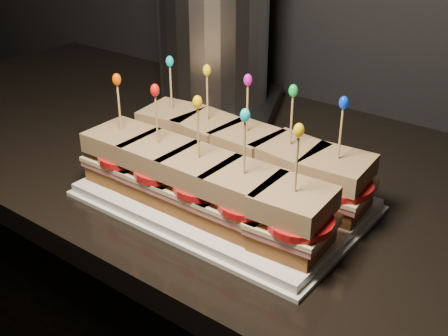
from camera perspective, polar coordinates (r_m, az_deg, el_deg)
The scene contains 75 objects.
platter at distance 0.79m, azimuth 0.00°, elevation -2.98°, with size 0.37×0.23×0.02m, color white.
platter_rim at distance 0.79m, azimuth 0.00°, elevation -3.36°, with size 0.38×0.24×0.01m, color white.
sandwich_0_bread_bot at distance 0.89m, azimuth -5.15°, elevation 2.28°, with size 0.08×0.08×0.02m, color #5C2F15.
sandwich_0_ham at distance 0.89m, azimuth -5.19°, elevation 3.17°, with size 0.09×0.08×0.01m, color #B5655C.
sandwich_0_cheese at distance 0.88m, azimuth -5.21°, elevation 3.58°, with size 0.09×0.09×0.01m, color beige.
sandwich_0_tomato at distance 0.87m, azimuth -4.91°, elevation 3.71°, with size 0.08×0.08×0.01m, color red.
sandwich_0_bread_top at distance 0.87m, azimuth -5.28°, elevation 5.14°, with size 0.08×0.08×0.03m, color #5D2A0E.
sandwich_0_pick at distance 0.86m, azimuth -5.40°, elevation 7.85°, with size 0.00×0.00×0.09m, color tan.
sandwich_0_frill at distance 0.84m, azimuth -5.54°, elevation 10.73°, with size 0.01×0.01×0.02m, color #10ACB6.
sandwich_1_bread_bot at distance 0.85m, azimuth -1.62°, elevation 1.07°, with size 0.08×0.08×0.02m, color #5C2F15.
sandwich_1_ham at distance 0.84m, azimuth -1.63°, elevation 1.99°, with size 0.09×0.08×0.01m, color #B5655C.
sandwich_1_cheese at distance 0.84m, azimuth -1.64°, elevation 2.42°, with size 0.09×0.09×0.01m, color beige.
sandwich_1_tomato at distance 0.83m, azimuth -1.26°, elevation 2.54°, with size 0.08×0.08×0.01m, color red.
sandwich_1_bread_top at distance 0.83m, azimuth -1.66°, elevation 4.04°, with size 0.08×0.08×0.03m, color #5D2A0E.
sandwich_1_pick at distance 0.81m, azimuth -1.70°, elevation 6.88°, with size 0.00×0.00×0.09m, color tan.
sandwich_1_frill at distance 0.80m, azimuth -1.75°, elevation 9.90°, with size 0.01×0.01×0.02m, color yellow.
sandwich_2_bread_bot at distance 0.81m, azimuth 2.25°, elevation -0.27°, with size 0.08×0.08×0.02m, color #5C2F15.
sandwich_2_ham at distance 0.81m, azimuth 2.27°, elevation 0.68°, with size 0.09×0.08×0.01m, color #B5655C.
sandwich_2_cheese at distance 0.80m, azimuth 2.28°, elevation 1.13°, with size 0.09×0.09×0.01m, color beige.
sandwich_2_tomato at distance 0.79m, azimuth 2.75°, elevation 1.23°, with size 0.08×0.08×0.01m, color red.
sandwich_2_bread_top at distance 0.79m, azimuth 2.32°, elevation 2.81°, with size 0.08×0.08×0.03m, color #5D2A0E.
sandwich_2_pick at distance 0.77m, azimuth 2.38°, elevation 5.77°, with size 0.00×0.00×0.09m, color tan.
sandwich_2_frill at distance 0.76m, azimuth 2.44°, elevation 8.93°, with size 0.01×0.01×0.02m, color #C4149F.
sandwich_3_bread_bot at distance 0.78m, azimuth 6.48°, elevation -1.72°, with size 0.08×0.08×0.02m, color #5C2F15.
sandwich_3_ham at distance 0.77m, azimuth 6.54°, elevation -0.74°, with size 0.09×0.08×0.01m, color #B5655C.
sandwich_3_cheese at distance 0.77m, azimuth 6.57°, elevation -0.28°, with size 0.09×0.09×0.01m, color beige.
sandwich_3_tomato at distance 0.76m, azimuth 7.14°, elevation -0.20°, with size 0.08×0.08×0.01m, color red.
sandwich_3_bread_top at distance 0.76m, azimuth 6.67°, elevation 1.45°, with size 0.08×0.08×0.03m, color #5D2A0E.
sandwich_3_pick at distance 0.74m, azimuth 6.85°, elevation 4.52°, with size 0.00×0.00×0.09m, color tan.
sandwich_3_frill at distance 0.72m, azimuth 7.05°, elevation 7.80°, with size 0.01×0.01×0.02m, color green.
sandwich_4_bread_bot at distance 0.75m, azimuth 11.07°, elevation -3.29°, with size 0.08×0.08×0.02m, color #5C2F15.
sandwich_4_ham at distance 0.74m, azimuth 11.17°, elevation -2.29°, with size 0.09×0.08×0.01m, color #B5655C.
sandwich_4_cheese at distance 0.74m, azimuth 11.22°, elevation -1.82°, with size 0.09×0.09×0.01m, color beige.
sandwich_4_tomato at distance 0.73m, azimuth 11.89°, elevation -1.76°, with size 0.08×0.08×0.01m, color red.
sandwich_4_bread_top at distance 0.73m, azimuth 11.40°, elevation -0.03°, with size 0.08×0.08×0.03m, color #5D2A0E.
sandwich_4_pick at distance 0.71m, azimuth 11.72°, elevation 3.12°, with size 0.00×0.00×0.09m, color tan.
sandwich_4_frill at distance 0.69m, azimuth 12.07°, elevation 6.51°, with size 0.01×0.01×0.02m, color #0931D5.
sandwich_5_bread_bot at distance 0.83m, azimuth -10.03°, elevation -0.20°, with size 0.08×0.08×0.02m, color #5C2F15.
sandwich_5_ham at distance 0.82m, azimuth -10.12°, elevation 0.74°, with size 0.09×0.08×0.01m, color #B5655C.
sandwich_5_cheese at distance 0.82m, azimuth -10.16°, elevation 1.18°, with size 0.09×0.09×0.01m, color beige.
sandwich_5_tomato at distance 0.80m, azimuth -9.92°, elevation 1.28°, with size 0.08×0.08×0.01m, color red.
sandwich_5_bread_top at distance 0.81m, azimuth -10.31°, elevation 2.83°, with size 0.08×0.08×0.03m, color #5D2A0E.
sandwich_5_pick at distance 0.79m, azimuth -10.57°, elevation 5.73°, with size 0.00×0.00×0.09m, color tan.
sandwich_5_frill at distance 0.77m, azimuth -10.85°, elevation 8.83°, with size 0.01×0.01×0.02m, color #E75105.
sandwich_6_bread_bot at distance 0.78m, azimuth -6.47°, elevation -1.65°, with size 0.08×0.08×0.02m, color #5C2F15.
sandwich_6_ham at distance 0.77m, azimuth -6.53°, elevation -0.67°, with size 0.09×0.08×0.01m, color #B5655C.
sandwich_6_cheese at distance 0.77m, azimuth -6.55°, elevation -0.21°, with size 0.09×0.09×0.01m, color beige.
sandwich_6_tomato at distance 0.76m, azimuth -6.23°, elevation -0.13°, with size 0.08×0.08×0.01m, color red.
sandwich_6_bread_top at distance 0.76m, azimuth -6.66°, elevation 1.52°, with size 0.08×0.08×0.03m, color #5D2A0E.
sandwich_6_pick at distance 0.74m, azimuth -6.84°, elevation 4.58°, with size 0.00×0.00×0.09m, color tan.
sandwich_6_frill at distance 0.72m, azimuth -7.03°, elevation 7.86°, with size 0.01×0.01×0.02m, color red.
sandwich_7_bread_bot at distance 0.74m, azimuth -2.48°, elevation -3.27°, with size 0.08×0.08×0.02m, color #5C2F15.
sandwich_7_ham at distance 0.73m, azimuth -2.50°, elevation -2.25°, with size 0.09×0.08×0.01m, color #B5655C.
sandwich_7_cheese at distance 0.73m, azimuth -2.52°, elevation -1.77°, with size 0.09×0.09×0.01m, color beige.
sandwich_7_tomato at distance 0.71m, azimuth -2.09°, elevation -1.72°, with size 0.08×0.08×0.01m, color red.
sandwich_7_bread_top at distance 0.72m, azimuth -2.56°, elevation 0.04°, with size 0.08×0.08×0.03m, color #5D2A0E.
sandwich_7_pick at distance 0.70m, azimuth -2.63°, elevation 3.25°, with size 0.00×0.00×0.09m, color tan.
sandwich_7_frill at distance 0.68m, azimuth -2.71°, elevation 6.71°, with size 0.01×0.01×0.02m, color yellow.
sandwich_8_bread_bot at distance 0.70m, azimuth 1.97°, elevation -5.05°, with size 0.08×0.08×0.02m, color #5C2F15.
sandwich_8_ham at distance 0.69m, azimuth 1.99°, elevation -4.00°, with size 0.09×0.08×0.01m, color #B5655C.
sandwich_8_cheese at distance 0.69m, azimuth 2.00°, elevation -3.50°, with size 0.09×0.09×0.01m, color beige.
sandwich_8_tomato at distance 0.68m, azimuth 2.54°, elevation -3.48°, with size 0.08×0.08×0.01m, color red.
sandwich_8_bread_top at distance 0.68m, azimuth 2.03°, elevation -1.62°, with size 0.08×0.08×0.03m, color #5D2A0E.
sandwich_8_pick at distance 0.66m, azimuth 2.09°, elevation 1.73°, with size 0.00×0.00×0.09m, color tan.
sandwich_8_frill at distance 0.64m, azimuth 2.16°, elevation 5.36°, with size 0.01×0.01×0.02m, color #17C4CA.
sandwich_9_bread_bot at distance 0.67m, azimuth 6.90°, elevation -6.97°, with size 0.08×0.08×0.02m, color #5C2F15.
sandwich_9_ham at distance 0.66m, azimuth 6.97°, elevation -5.89°, with size 0.09×0.08×0.01m, color #B5655C.
sandwich_9_cheese at distance 0.66m, azimuth 7.00°, elevation -5.38°, with size 0.09×0.09×0.01m, color beige.
sandwich_9_tomato at distance 0.65m, azimuth 7.68°, elevation -5.39°, with size 0.08×0.08×0.01m, color red.
sandwich_9_bread_top at distance 0.65m, azimuth 7.13°, elevation -3.45°, with size 0.08×0.08×0.03m, color #5D2A0E.
sandwich_9_pick at distance 0.62m, azimuth 7.36°, elevation 0.02°, with size 0.00×0.00×0.09m, color tan.
sandwich_9_frill at distance 0.61m, azimuth 7.61°, elevation 3.80°, with size 0.01×0.01×0.02m, color yellow.
appliance_base at distance 1.10m, azimuth -1.01°, elevation 6.55°, with size 0.24×0.20×0.03m, color #262628.
appliance_body at distance 1.06m, azimuth -1.08°, elevation 14.01°, with size 0.20×0.20×0.26m, color silver.
appliance at distance 1.06m, azimuth -1.08°, elevation 13.74°, with size 0.24×0.20×0.31m, color silver, non-canonical shape.
Camera 1 is at (0.28, 1.02, 1.29)m, focal length 45.00 mm.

